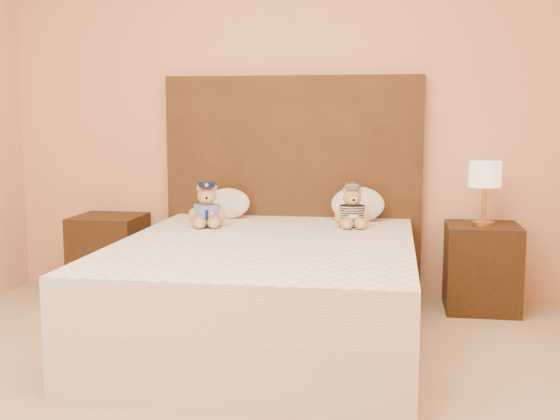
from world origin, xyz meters
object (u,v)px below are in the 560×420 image
object	(u,v)px
lamp	(485,178)
pillow_right	(358,203)
pillow_left	(227,202)
nightstand_left	(109,255)
bed	(266,290)
nightstand_right	(482,267)
teddy_police	(207,205)
teddy_prisoner	(352,207)

from	to	relation	value
lamp	pillow_right	xyz separation A→B (m)	(-0.79, 0.03, -0.18)
lamp	pillow_left	size ratio (longest dim) A/B	1.30
nightstand_left	lamp	bearing A→B (deg)	0.00
bed	nightstand_right	distance (m)	1.48
nightstand_right	nightstand_left	bearing A→B (deg)	180.00
nightstand_left	lamp	world-z (taller)	lamp
nightstand_left	teddy_police	world-z (taller)	teddy_police
lamp	teddy_police	bearing A→B (deg)	-168.05
nightstand_right	bed	bearing A→B (deg)	-147.38
teddy_police	pillow_left	distance (m)	0.39
pillow_right	nightstand_left	bearing A→B (deg)	-178.99
nightstand_right	lamp	world-z (taller)	lamp
lamp	teddy_prisoner	distance (m)	0.87
lamp	teddy_prisoner	xyz separation A→B (m)	(-0.81, -0.25, -0.17)
nightstand_left	nightstand_right	xyz separation A→B (m)	(2.50, 0.00, 0.00)
teddy_prisoner	pillow_left	bearing A→B (deg)	151.02
bed	pillow_right	world-z (taller)	pillow_right
lamp	teddy_prisoner	world-z (taller)	lamp
nightstand_left	nightstand_right	distance (m)	2.50
nightstand_right	teddy_prisoner	world-z (taller)	teddy_prisoner
nightstand_right	pillow_right	world-z (taller)	pillow_right
nightstand_right	pillow_right	xyz separation A→B (m)	(-0.79, 0.03, 0.40)
teddy_police	teddy_prisoner	size ratio (longest dim) A/B	1.08
teddy_police	pillow_left	bearing A→B (deg)	72.32
nightstand_left	pillow_left	world-z (taller)	pillow_left
nightstand_left	lamp	size ratio (longest dim) A/B	1.38
nightstand_left	bed	bearing A→B (deg)	-32.62
lamp	pillow_left	world-z (taller)	lamp
lamp	teddy_prisoner	bearing A→B (deg)	-162.89
lamp	teddy_prisoner	size ratio (longest dim) A/B	1.56
teddy_police	pillow_right	distance (m)	0.99
nightstand_right	lamp	xyz separation A→B (m)	(-0.00, 0.00, 0.57)
lamp	nightstand_left	bearing A→B (deg)	180.00
teddy_prisoner	lamp	bearing A→B (deg)	6.31
teddy_police	lamp	bearing A→B (deg)	-0.81
bed	pillow_right	bearing A→B (deg)	61.12
teddy_prisoner	pillow_left	xyz separation A→B (m)	(-0.85, 0.28, -0.02)
nightstand_right	pillow_left	size ratio (longest dim) A/B	1.79
bed	pillow_left	size ratio (longest dim) A/B	6.50
teddy_police	pillow_right	bearing A→B (deg)	10.50
nightstand_right	pillow_right	bearing A→B (deg)	177.83
nightstand_right	pillow_left	distance (m)	1.71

